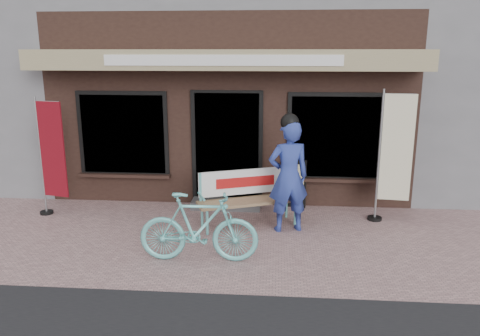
# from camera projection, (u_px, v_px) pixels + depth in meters

# --- Properties ---
(ground) EXTENTS (70.00, 70.00, 0.00)m
(ground) POSITION_uv_depth(u_px,v_px,m) (214.00, 244.00, 7.21)
(ground) COLOR #AE8685
(ground) RESTS_ON ground
(storefront) EXTENTS (7.00, 6.77, 6.00)m
(storefront) POSITION_uv_depth(u_px,v_px,m) (240.00, 47.00, 11.28)
(storefront) COLOR black
(storefront) RESTS_ON ground
(bench) EXTENTS (1.77, 1.04, 0.94)m
(bench) POSITION_uv_depth(u_px,v_px,m) (247.00, 193.00, 7.95)
(bench) COLOR #65C7C4
(bench) RESTS_ON ground
(person) EXTENTS (0.77, 0.61, 1.95)m
(person) POSITION_uv_depth(u_px,v_px,m) (288.00, 174.00, 7.57)
(person) COLOR #2B3C94
(person) RESTS_ON ground
(bicycle) EXTENTS (1.69, 0.51, 1.01)m
(bicycle) POSITION_uv_depth(u_px,v_px,m) (199.00, 227.00, 6.53)
(bicycle) COLOR #65C7C4
(bicycle) RESTS_ON ground
(nobori_red) EXTENTS (0.63, 0.28, 2.14)m
(nobori_red) POSITION_uv_depth(u_px,v_px,m) (51.00, 156.00, 8.25)
(nobori_red) COLOR gray
(nobori_red) RESTS_ON ground
(nobori_cream) EXTENTS (0.68, 0.28, 2.29)m
(nobori_cream) POSITION_uv_depth(u_px,v_px,m) (393.00, 155.00, 7.93)
(nobori_cream) COLOR gray
(nobori_cream) RESTS_ON ground
(menu_stand) EXTENTS (0.47, 0.18, 0.92)m
(menu_stand) POSITION_uv_depth(u_px,v_px,m) (294.00, 183.00, 8.85)
(menu_stand) COLOR black
(menu_stand) RESTS_ON ground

